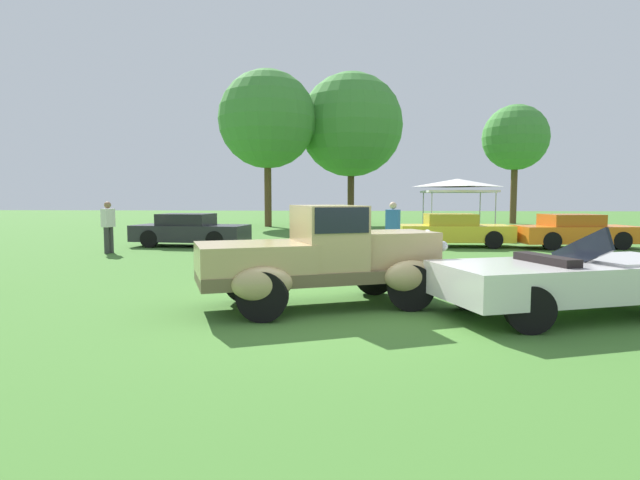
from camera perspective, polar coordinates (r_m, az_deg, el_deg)
name	(u,v)px	position (r m, az deg, el deg)	size (l,w,h in m)	color
ground_plane	(339,311)	(8.27, 2.14, -7.97)	(120.00, 120.00, 0.00)	#42752D
feature_pickup_truck	(324,255)	(8.45, 0.43, -1.76)	(4.31, 2.91, 1.70)	brown
neighbor_convertible	(573,278)	(8.81, 26.62, -3.87)	(4.46, 2.93, 1.40)	silver
show_car_charcoal	(190,230)	(19.48, -14.48, 1.07)	(4.35, 2.13, 1.22)	#28282D
show_car_yellow	(454,230)	(19.42, 14.85, 1.05)	(4.08, 1.79, 1.22)	yellow
show_car_orange	(574,231)	(20.43, 26.75, 0.87)	(4.35, 2.17, 1.22)	orange
spectator_near_truck	(393,228)	(15.47, 8.21, 1.39)	(0.46, 0.37, 1.69)	#283351
spectator_far_side	(108,225)	(17.91, -22.77, 1.53)	(0.34, 0.45, 1.69)	#383838
canopy_tent_left_field	(458,185)	(25.13, 15.27, 6.03)	(3.16, 3.16, 2.71)	#B7B7BC
treeline_far_left	(267,120)	(32.09, -5.96, 13.35)	(6.00, 6.00, 9.61)	brown
treeline_mid_left	(351,125)	(34.04, 3.54, 12.81)	(6.76, 6.76, 9.94)	#47331E
treeline_center	(515,138)	(37.70, 21.18, 10.67)	(4.44, 4.44, 8.12)	brown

